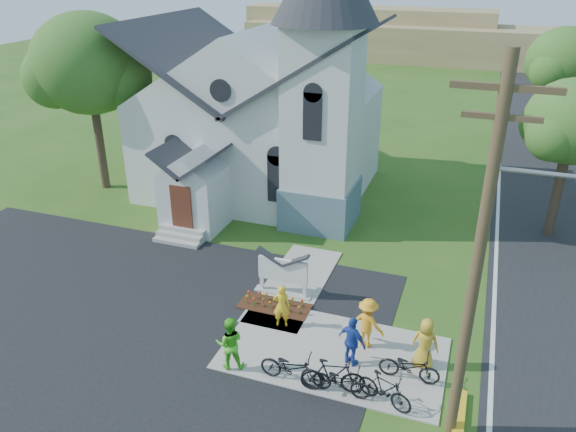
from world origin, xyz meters
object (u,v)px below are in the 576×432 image
at_px(church_sign, 283,271).
at_px(bike_4, 409,367).
at_px(cyclist_4, 425,343).
at_px(cyclist_1, 230,343).
at_px(cyclist_3, 368,323).
at_px(utility_pole, 482,255).
at_px(bike_0, 291,367).
at_px(cyclist_0, 282,306).
at_px(bike_1, 333,376).
at_px(bike_3, 385,390).
at_px(cyclist_2, 352,341).
at_px(bike_2, 341,381).

distance_m(church_sign, bike_4, 6.05).
bearing_deg(cyclist_4, cyclist_1, 25.25).
height_order(cyclist_1, cyclist_3, cyclist_1).
height_order(utility_pole, bike_4, utility_pole).
relative_size(bike_0, cyclist_3, 1.12).
height_order(church_sign, cyclist_0, church_sign).
height_order(cyclist_4, bike_4, cyclist_4).
xyz_separation_m(bike_0, bike_1, (1.27, 0.00, 0.05)).
relative_size(bike_0, bike_1, 1.03).
distance_m(cyclist_3, cyclist_4, 1.91).
xyz_separation_m(church_sign, bike_3, (4.64, -4.40, -0.46)).
distance_m(cyclist_2, bike_4, 1.83).
xyz_separation_m(utility_pole, cyclist_1, (-6.68, 0.31, -4.47)).
height_order(cyclist_2, cyclist_3, cyclist_3).
relative_size(cyclist_1, bike_1, 0.93).
xyz_separation_m(utility_pole, cyclist_2, (-3.21, 1.67, -4.50)).
height_order(bike_1, cyclist_4, cyclist_4).
relative_size(bike_0, cyclist_1, 1.11).
distance_m(church_sign, bike_2, 5.57).
relative_size(bike_3, cyclist_4, 1.01).
distance_m(bike_0, bike_2, 1.52).
bearing_deg(bike_3, bike_1, 109.56).
xyz_separation_m(church_sign, bike_0, (1.86, -4.40, -0.46)).
height_order(bike_0, bike_1, bike_1).
distance_m(bike_3, cyclist_4, 2.22).
bearing_deg(cyclist_2, bike_4, -159.09).
distance_m(utility_pole, cyclist_1, 8.04).
bearing_deg(utility_pole, bike_2, 174.62).
xyz_separation_m(cyclist_0, bike_0, (1.23, -2.52, -0.28)).
distance_m(bike_0, cyclist_2, 2.05).
bearing_deg(cyclist_2, cyclist_0, 1.44).
height_order(cyclist_2, bike_3, cyclist_2).
bearing_deg(cyclist_4, bike_3, 73.18).
bearing_deg(bike_1, bike_4, -71.24).
distance_m(bike_1, bike_2, 0.27).
bearing_deg(cyclist_4, bike_4, 72.67).
bearing_deg(bike_3, cyclist_1, 109.47).
relative_size(bike_1, cyclist_2, 1.11).
bearing_deg(cyclist_4, cyclist_2, 22.83).
distance_m(church_sign, bike_1, 5.42).
xyz_separation_m(bike_1, cyclist_3, (0.47, 2.43, 0.30)).
bearing_deg(cyclist_4, cyclist_3, -6.67).
xyz_separation_m(church_sign, cyclist_2, (3.36, -3.03, -0.13)).
relative_size(cyclist_4, bike_4, 0.93).
bearing_deg(bike_0, cyclist_0, 27.89).
distance_m(bike_1, cyclist_3, 2.49).
bearing_deg(cyclist_4, cyclist_0, -0.50).
distance_m(church_sign, cyclist_0, 1.99).
bearing_deg(bike_4, utility_pole, -138.03).
xyz_separation_m(cyclist_0, bike_2, (2.74, -2.52, -0.34)).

